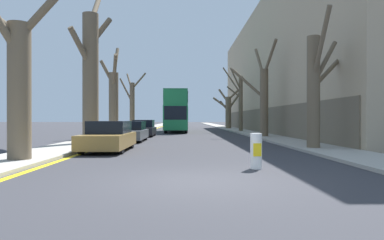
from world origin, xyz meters
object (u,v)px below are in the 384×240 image
(street_tree_right_3, at_px, (228,109))
(street_tree_left_1, at_px, (91,73))
(street_tree_right_0, at_px, (315,87))
(parked_car_2, at_px, (144,129))
(street_tree_right_1, at_px, (263,97))
(parked_car_0, at_px, (109,137))
(street_tree_left_3, at_px, (132,105))
(traffic_bollard, at_px, (256,151))
(parked_car_1, at_px, (132,132))
(double_decker_bus, at_px, (177,110))
(street_tree_right_2, at_px, (240,101))
(street_tree_left_0, at_px, (17,73))
(street_tree_left_2, at_px, (114,99))

(street_tree_right_3, bearing_deg, street_tree_left_1, -111.34)
(street_tree_right_0, relative_size, parked_car_2, 1.58)
(street_tree_right_1, distance_m, parked_car_0, 14.69)
(street_tree_left_3, bearing_deg, traffic_bollard, -73.08)
(street_tree_right_1, height_order, parked_car_1, street_tree_right_1)
(double_decker_bus, bearing_deg, traffic_bollard, -83.85)
(parked_car_1, bearing_deg, street_tree_right_0, -33.56)
(parked_car_0, distance_m, parked_car_2, 12.88)
(street_tree_right_2, bearing_deg, street_tree_left_3, -161.80)
(street_tree_right_3, height_order, double_decker_bus, street_tree_right_3)
(parked_car_1, height_order, traffic_bollard, parked_car_1)
(parked_car_2, bearing_deg, street_tree_left_3, 107.71)
(street_tree_right_2, bearing_deg, parked_car_1, -120.98)
(street_tree_left_0, bearing_deg, street_tree_left_1, 88.43)
(street_tree_right_2, distance_m, double_decker_bus, 7.13)
(street_tree_left_3, bearing_deg, parked_car_1, -81.27)
(street_tree_left_3, distance_m, traffic_bollard, 25.71)
(street_tree_right_2, bearing_deg, street_tree_right_3, 89.52)
(double_decker_bus, xyz_separation_m, parked_car_0, (-2.53, -22.52, -1.85))
(street_tree_left_0, bearing_deg, street_tree_left_3, 89.47)
(street_tree_left_3, distance_m, parked_car_0, 18.98)
(street_tree_right_3, relative_size, parked_car_0, 1.43)
(double_decker_bus, bearing_deg, street_tree_left_2, -110.93)
(street_tree_left_0, relative_size, street_tree_right_0, 1.10)
(street_tree_left_1, bearing_deg, street_tree_right_0, -17.44)
(street_tree_left_0, bearing_deg, double_decker_bus, 80.20)
(street_tree_left_3, xyz_separation_m, street_tree_right_3, (11.56, 14.62, -0.06))
(street_tree_left_2, xyz_separation_m, double_decker_bus, (4.55, 11.89, -0.47))
(street_tree_left_1, distance_m, traffic_bollard, 12.60)
(street_tree_right_0, bearing_deg, street_tree_left_2, 138.00)
(street_tree_right_1, height_order, parked_car_2, street_tree_right_1)
(street_tree_left_2, distance_m, parked_car_0, 11.07)
(street_tree_left_1, height_order, parked_car_0, street_tree_left_1)
(street_tree_right_1, xyz_separation_m, street_tree_right_3, (0.12, 22.50, -0.32))
(street_tree_left_3, bearing_deg, street_tree_right_0, -58.32)
(parked_car_2, bearing_deg, street_tree_left_0, -96.96)
(street_tree_right_2, distance_m, parked_car_2, 13.89)
(street_tree_left_2, distance_m, double_decker_bus, 12.74)
(street_tree_right_2, relative_size, traffic_bollard, 6.98)
(street_tree_left_3, height_order, parked_car_0, street_tree_left_3)
(street_tree_right_0, height_order, street_tree_right_3, street_tree_right_3)
(parked_car_1, bearing_deg, parked_car_2, 90.00)
(street_tree_right_3, bearing_deg, street_tree_left_2, -117.24)
(street_tree_right_1, relative_size, street_tree_right_2, 1.01)
(street_tree_right_2, relative_size, parked_car_0, 1.58)
(street_tree_right_2, bearing_deg, parked_car_2, -134.87)
(street_tree_right_1, bearing_deg, street_tree_right_0, -89.89)
(street_tree_right_2, distance_m, street_tree_right_3, 10.86)
(street_tree_left_2, distance_m, traffic_bollard, 18.21)
(street_tree_right_2, xyz_separation_m, parked_car_0, (-9.60, -22.52, -2.82))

